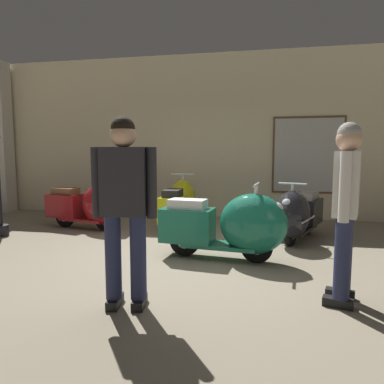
{
  "coord_description": "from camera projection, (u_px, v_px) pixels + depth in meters",
  "views": [
    {
      "loc": [
        1.12,
        -4.28,
        1.36
      ],
      "look_at": [
        0.01,
        1.44,
        0.73
      ],
      "focal_mm": 32.47,
      "sensor_mm": 36.0,
      "label": 1
    }
  ],
  "objects": [
    {
      "name": "ground_plane",
      "position": [
        170.0,
        259.0,
        4.54
      ],
      "size": [
        60.0,
        60.0,
        0.0
      ],
      "primitive_type": "plane",
      "color": "gray"
    },
    {
      "name": "showroom_back_wall",
      "position": [
        201.0,
        137.0,
        7.61
      ],
      "size": [
        18.0,
        0.63,
        3.49
      ],
      "color": "beige",
      "rests_on": "ground"
    },
    {
      "name": "scooter_0",
      "position": [
        91.0,
        206.0,
        6.28
      ],
      "size": [
        1.63,
        0.77,
        0.96
      ],
      "rotation": [
        0.0,
        0.0,
        -0.21
      ],
      "color": "black",
      "rests_on": "ground"
    },
    {
      "name": "scooter_1",
      "position": [
        180.0,
        202.0,
        6.6
      ],
      "size": [
        0.54,
        1.63,
        0.99
      ],
      "rotation": [
        0.0,
        0.0,
        1.59
      ],
      "color": "black",
      "rests_on": "ground"
    },
    {
      "name": "scooter_2",
      "position": [
        232.0,
        225.0,
        4.45
      ],
      "size": [
        1.68,
        0.65,
        1.0
      ],
      "rotation": [
        0.0,
        0.0,
        -0.12
      ],
      "color": "black",
      "rests_on": "ground"
    },
    {
      "name": "scooter_3",
      "position": [
        297.0,
        214.0,
        5.41
      ],
      "size": [
        0.99,
        1.6,
        0.94
      ],
      "rotation": [
        0.0,
        0.0,
        -1.96
      ],
      "color": "black",
      "rests_on": "ground"
    },
    {
      "name": "visitor_0",
      "position": [
        124.0,
        199.0,
        3.01
      ],
      "size": [
        0.56,
        0.31,
        1.68
      ],
      "rotation": [
        0.0,
        0.0,
        1.71
      ],
      "color": "black",
      "rests_on": "ground"
    },
    {
      "name": "visitor_1",
      "position": [
        346.0,
        201.0,
        3.1
      ],
      "size": [
        0.34,
        0.54,
        1.64
      ],
      "rotation": [
        0.0,
        0.0,
        2.85
      ],
      "color": "black",
      "rests_on": "ground"
    }
  ]
}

